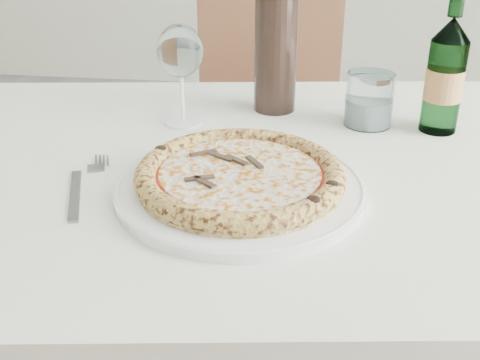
{
  "coord_description": "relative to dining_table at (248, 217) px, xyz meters",
  "views": [
    {
      "loc": [
        0.3,
        -0.53,
        1.15
      ],
      "look_at": [
        0.21,
        0.19,
        0.78
      ],
      "focal_mm": 45.0,
      "sensor_mm": 36.0,
      "label": 1
    }
  ],
  "objects": [
    {
      "name": "pizza",
      "position": [
        -0.0,
        -0.1,
        0.12
      ],
      "size": [
        0.29,
        0.29,
        0.03
      ],
      "color": "#E6BF82",
      "rests_on": "plate"
    },
    {
      "name": "tumbler",
      "position": [
        0.19,
        0.18,
        0.14
      ],
      "size": [
        0.08,
        0.08,
        0.09
      ],
      "color": "silver",
      "rests_on": "dining_table"
    },
    {
      "name": "wine_glass",
      "position": [
        -0.13,
        0.15,
        0.22
      ],
      "size": [
        0.08,
        0.08,
        0.17
      ],
      "color": "white",
      "rests_on": "dining_table"
    },
    {
      "name": "wine_bottle",
      "position": [
        0.02,
        0.24,
        0.23
      ],
      "size": [
        0.08,
        0.08,
        0.31
      ],
      "color": "black",
      "rests_on": "dining_table"
    },
    {
      "name": "fork",
      "position": [
        -0.22,
        -0.11,
        0.1
      ],
      "size": [
        0.06,
        0.21,
        0.0
      ],
      "color": "gray",
      "rests_on": "dining_table"
    },
    {
      "name": "dining_table",
      "position": [
        0.0,
        0.0,
        0.0
      ],
      "size": [
        1.43,
        0.96,
        0.76
      ],
      "color": "brown",
      "rests_on": "floor"
    },
    {
      "name": "beer_bottle",
      "position": [
        0.31,
        0.17,
        0.19
      ],
      "size": [
        0.06,
        0.06,
        0.24
      ],
      "color": "#467E4F",
      "rests_on": "dining_table"
    },
    {
      "name": "chair_far",
      "position": [
        -0.03,
        0.77,
        -0.13
      ],
      "size": [
        0.41,
        0.41,
        0.93
      ],
      "color": "brown",
      "rests_on": "floor"
    },
    {
      "name": "plate",
      "position": [
        0.0,
        -0.1,
        0.11
      ],
      "size": [
        0.34,
        0.34,
        0.02
      ],
      "color": "white",
      "rests_on": "dining_table"
    }
  ]
}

